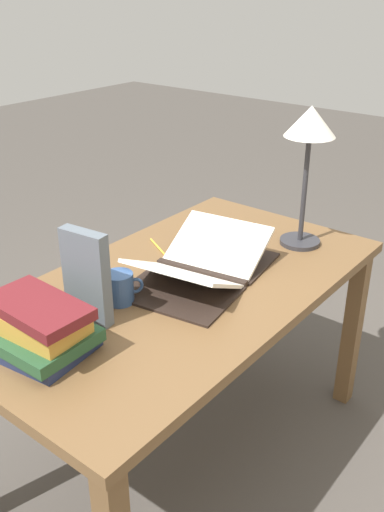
# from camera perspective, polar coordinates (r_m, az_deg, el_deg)

# --- Properties ---
(ground_plane) EXTENTS (12.00, 12.00, 0.00)m
(ground_plane) POSITION_cam_1_polar(r_m,az_deg,el_deg) (2.27, -0.98, -18.85)
(ground_plane) COLOR #47423D
(reading_desk) EXTENTS (1.41, 0.78, 0.72)m
(reading_desk) POSITION_cam_1_polar(r_m,az_deg,el_deg) (1.88, -1.13, -5.14)
(reading_desk) COLOR brown
(reading_desk) RESTS_ON ground_plane
(open_book) EXTENTS (0.59, 0.42, 0.12)m
(open_book) POSITION_cam_1_polar(r_m,az_deg,el_deg) (1.87, 0.91, -0.98)
(open_book) COLOR black
(open_book) RESTS_ON reading_desk
(book_stack_tall) EXTENTS (0.23, 0.28, 0.15)m
(book_stack_tall) POSITION_cam_1_polar(r_m,az_deg,el_deg) (1.53, -14.90, -6.99)
(book_stack_tall) COLOR #1E284C
(book_stack_tall) RESTS_ON reading_desk
(book_standing_upright) EXTENTS (0.06, 0.15, 0.28)m
(book_standing_upright) POSITION_cam_1_polar(r_m,az_deg,el_deg) (1.60, -10.50, -2.09)
(book_standing_upright) COLOR slate
(book_standing_upright) RESTS_ON reading_desk
(reading_lamp) EXTENTS (0.18, 0.18, 0.50)m
(reading_lamp) POSITION_cam_1_polar(r_m,az_deg,el_deg) (2.01, 11.66, 11.69)
(reading_lamp) COLOR #2D2D33
(reading_lamp) RESTS_ON reading_desk
(coffee_mug) EXTENTS (0.11, 0.09, 0.10)m
(coffee_mug) POSITION_cam_1_polar(r_m,az_deg,el_deg) (1.72, -7.21, -3.17)
(coffee_mug) COLOR #335184
(coffee_mug) RESTS_ON reading_desk
(pencil) EXTENTS (0.08, 0.14, 0.01)m
(pencil) POSITION_cam_1_polar(r_m,az_deg,el_deg) (2.07, -3.39, 0.88)
(pencil) COLOR gold
(pencil) RESTS_ON reading_desk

